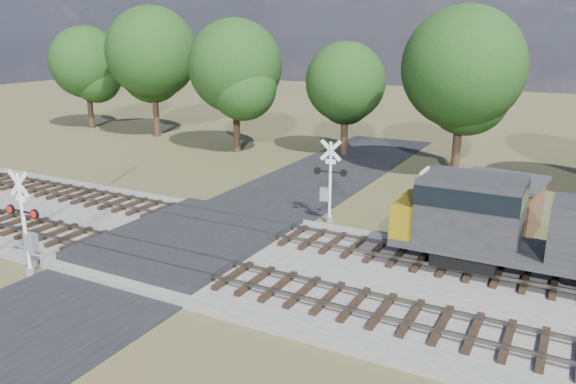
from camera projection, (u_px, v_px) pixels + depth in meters
The scene contains 10 objects.
ground at pixel (184, 249), 25.26m from camera, with size 160.00×160.00×0.00m, color #424826.
ballast_bed at pixel (404, 288), 21.10m from camera, with size 140.00×10.00×0.30m, color gray.
road at pixel (184, 249), 25.24m from camera, with size 7.00×60.00×0.08m, color black.
crossing_panel at pixel (190, 239), 25.59m from camera, with size 7.00×9.00×0.62m, color #262628.
track_near at pixel (215, 270), 22.03m from camera, with size 140.00×2.60×0.33m.
track_far at pixel (277, 232), 26.27m from camera, with size 140.00×2.60×0.33m.
crossing_signal_near at pixel (27, 233), 22.09m from camera, with size 1.75×0.38×4.35m.
crossing_signal_far at pixel (328, 188), 28.41m from camera, with size 1.73×0.42×4.31m.
equipment_shed at pixel (499, 204), 27.43m from camera, with size 4.25×4.25×2.61m.
treeline at pixel (444, 71), 37.92m from camera, with size 81.06×11.62×11.70m.
Camera 1 is at (15.25, -18.55, 9.48)m, focal length 35.00 mm.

